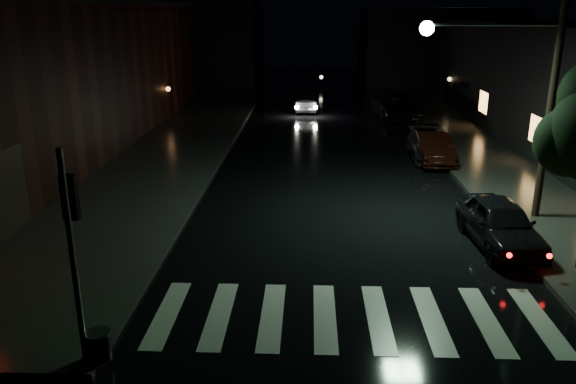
# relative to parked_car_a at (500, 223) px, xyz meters

# --- Properties ---
(ground) EXTENTS (120.00, 120.00, 0.00)m
(ground) POSITION_rel_parked_car_a_xyz_m (-7.60, -4.80, -0.69)
(ground) COLOR black
(ground) RESTS_ON ground
(sidewalk_left) EXTENTS (6.00, 44.00, 0.15)m
(sidewalk_left) POSITION_rel_parked_car_a_xyz_m (-12.60, 9.20, -0.62)
(sidewalk_left) COLOR #282826
(sidewalk_left) RESTS_ON ground
(sidewalk_right) EXTENTS (4.00, 44.00, 0.15)m
(sidewalk_right) POSITION_rel_parked_car_a_xyz_m (2.40, 9.20, -0.62)
(sidewalk_right) COLOR #282826
(sidewalk_right) RESTS_ON ground
(building_left) EXTENTS (10.00, 36.00, 7.00)m
(building_left) POSITION_rel_parked_car_a_xyz_m (-19.60, 11.20, 2.81)
(building_left) COLOR black
(building_left) RESTS_ON ground
(building_far_left) EXTENTS (14.00, 10.00, 8.00)m
(building_far_left) POSITION_rel_parked_car_a_xyz_m (-17.60, 40.20, 3.31)
(building_far_left) COLOR black
(building_far_left) RESTS_ON ground
(building_far_right) EXTENTS (14.00, 10.00, 7.00)m
(building_far_right) POSITION_rel_parked_car_a_xyz_m (6.40, 40.20, 2.81)
(building_far_right) COLOR black
(building_far_right) RESTS_ON ground
(crosswalk) EXTENTS (9.00, 3.00, 0.01)m
(crosswalk) POSITION_rel_parked_car_a_xyz_m (-4.60, -4.30, -0.69)
(crosswalk) COLOR beige
(crosswalk) RESTS_ON ground
(signal_pole_corner) EXTENTS (0.68, 0.61, 4.20)m
(signal_pole_corner) POSITION_rel_parked_car_a_xyz_m (-9.74, -6.26, 0.85)
(signal_pole_corner) COLOR slate
(signal_pole_corner) RESTS_ON ground
(utility_pole) EXTENTS (4.92, 0.44, 8.00)m
(utility_pole) POSITION_rel_parked_car_a_xyz_m (1.23, 2.20, 3.91)
(utility_pole) COLOR black
(utility_pole) RESTS_ON ground
(parked_car_a) EXTENTS (1.89, 4.16, 1.38)m
(parked_car_a) POSITION_rel_parked_car_a_xyz_m (0.00, 0.00, 0.00)
(parked_car_a) COLOR black
(parked_car_a) RESTS_ON ground
(parked_car_b) EXTENTS (1.46, 4.14, 1.36)m
(parked_car_b) POSITION_rel_parked_car_a_xyz_m (0.00, 9.63, -0.01)
(parked_car_b) COLOR black
(parked_car_b) RESTS_ON ground
(parked_car_c) EXTENTS (1.95, 4.45, 1.27)m
(parked_car_c) POSITION_rel_parked_car_a_xyz_m (0.00, 10.34, -0.06)
(parked_car_c) COLOR black
(parked_car_c) RESTS_ON ground
(parked_car_d) EXTENTS (3.15, 5.73, 1.52)m
(parked_car_d) POSITION_rel_parked_car_a_xyz_m (0.00, 20.82, 0.07)
(parked_car_d) COLOR black
(parked_car_d) RESTS_ON ground
(oncoming_car) EXTENTS (1.58, 4.04, 1.31)m
(oncoming_car) POSITION_rel_parked_car_a_xyz_m (-5.94, 23.11, -0.04)
(oncoming_car) COLOR black
(oncoming_car) RESTS_ON ground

